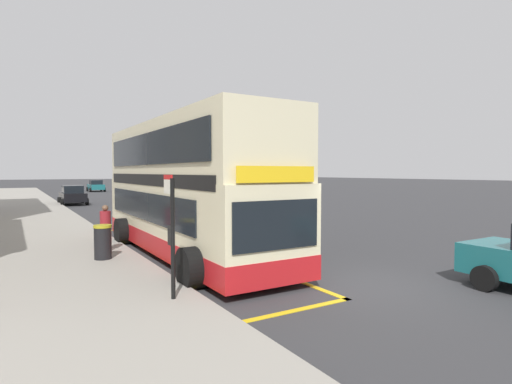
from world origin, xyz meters
TOP-DOWN VIEW (x-y plane):
  - ground_plane at (0.00, 32.00)m, footprint 260.00×260.00m
  - pavement_near at (-7.00, 32.00)m, footprint 6.00×76.00m
  - double_decker_bus at (-2.46, 5.79)m, footprint 3.28×10.96m
  - bus_bay_markings at (-2.60, 6.08)m, footprint 2.81×13.58m
  - bus_stop_sign at (-4.62, 1.03)m, footprint 0.09×0.51m
  - parked_car_black_across at (-3.07, 30.31)m, footprint 2.09×4.20m
  - parked_car_teal_behind at (2.71, 53.67)m, footprint 2.09×4.20m
  - pedestrian_further_back at (-4.84, 6.83)m, footprint 0.34×0.34m
  - litter_bin at (-5.13, 5.74)m, footprint 0.53×0.53m

SIDE VIEW (x-z plane):
  - ground_plane at x=0.00m, z-range 0.00..0.00m
  - bus_bay_markings at x=-2.60m, z-range 0.00..0.01m
  - pavement_near at x=-7.00m, z-range 0.00..0.14m
  - litter_bin at x=-5.13m, z-range 0.14..1.18m
  - parked_car_black_across at x=-3.07m, z-range -0.01..1.61m
  - parked_car_teal_behind at x=2.71m, z-range -0.01..1.61m
  - pedestrian_further_back at x=-4.84m, z-range 0.20..1.75m
  - bus_stop_sign at x=-4.62m, z-range 0.38..2.96m
  - double_decker_bus at x=-2.46m, z-range -0.13..4.27m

